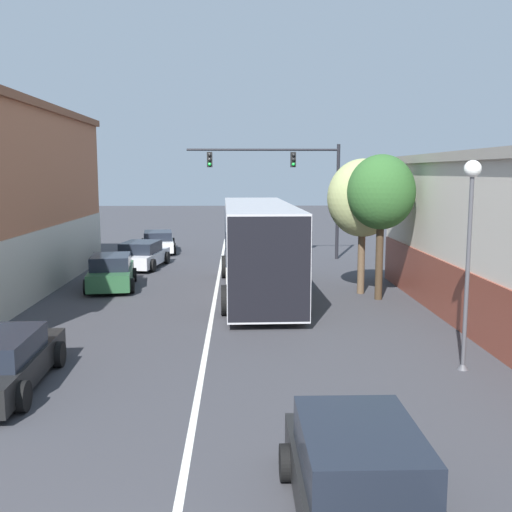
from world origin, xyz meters
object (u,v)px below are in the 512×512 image
object	(u,v)px
parked_car_left_near	(142,255)
parked_car_left_mid	(158,242)
parked_car_left_far	(111,272)
street_tree_near	(363,199)
traffic_signal_gantry	(292,176)
bus	(258,244)
street_lamp	(470,232)
hatchback_foreground	(362,485)
street_tree_far	(381,193)

from	to	relation	value
parked_car_left_near	parked_car_left_mid	xyz separation A→B (m)	(0.04, 5.86, -0.02)
parked_car_left_far	street_tree_near	size ratio (longest dim) A/B	0.82
parked_car_left_near	parked_car_left_far	world-z (taller)	parked_car_left_far
parked_car_left_near	parked_car_left_mid	distance (m)	5.86
parked_car_left_mid	traffic_signal_gantry	distance (m)	9.15
bus	street_tree_near	distance (m)	4.37
traffic_signal_gantry	street_lamp	size ratio (longest dim) A/B	1.64
hatchback_foreground	street_tree_near	xyz separation A→B (m)	(3.18, 15.48, 3.07)
traffic_signal_gantry	street_lamp	xyz separation A→B (m)	(2.45, -18.45, -1.17)
parked_car_left_far	street_tree_far	xyz separation A→B (m)	(10.38, -2.53, 3.29)
bus	parked_car_left_far	distance (m)	6.22
parked_car_left_far	street_lamp	size ratio (longest dim) A/B	0.86
hatchback_foreground	parked_car_left_far	size ratio (longest dim) A/B	1.04
hatchback_foreground	street_tree_far	world-z (taller)	street_tree_far
street_tree_far	bus	bearing A→B (deg)	164.16
hatchback_foreground	traffic_signal_gantry	size ratio (longest dim) A/B	0.55
street_lamp	traffic_signal_gantry	bearing A→B (deg)	97.56
parked_car_left_far	street_lamp	bearing A→B (deg)	-142.55
traffic_signal_gantry	street_tree_near	size ratio (longest dim) A/B	1.57
hatchback_foreground	parked_car_left_mid	size ratio (longest dim) A/B	0.94
parked_car_left_mid	traffic_signal_gantry	world-z (taller)	traffic_signal_gantry
parked_car_left_mid	street_lamp	distance (m)	24.05
street_tree_near	street_tree_far	bearing A→B (deg)	-68.84
bus	parked_car_left_near	world-z (taller)	bus
parked_car_left_near	parked_car_left_far	bearing A→B (deg)	-176.55
street_tree_far	street_lamp	bearing A→B (deg)	-88.85
bus	hatchback_foreground	distance (m)	15.70
street_lamp	street_tree_far	size ratio (longest dim) A/B	0.93
street_tree_near	street_tree_far	xyz separation A→B (m)	(0.43, -1.12, 0.25)
bus	parked_car_left_far	xyz separation A→B (m)	(-5.94, 1.27, -1.31)
parked_car_left_near	parked_car_left_far	distance (m)	5.28
hatchback_foreground	traffic_signal_gantry	bearing A→B (deg)	-2.89
bus	parked_car_left_near	xyz separation A→B (m)	(-5.53, 6.54, -1.33)
parked_car_left_mid	street_lamp	world-z (taller)	street_lamp
hatchback_foreground	street_lamp	bearing A→B (deg)	-30.56
street_lamp	street_tree_far	world-z (taller)	street_tree_far
hatchback_foreground	parked_car_left_near	world-z (taller)	hatchback_foreground
traffic_signal_gantry	street_tree_near	distance (m)	9.54
hatchback_foreground	parked_car_left_far	distance (m)	18.20
street_lamp	bus	bearing A→B (deg)	116.38
bus	traffic_signal_gantry	bearing A→B (deg)	-14.50
hatchback_foreground	street_lamp	distance (m)	7.87
hatchback_foreground	parked_car_left_near	xyz separation A→B (m)	(-6.35, 22.16, -0.00)
street_tree_near	parked_car_left_far	bearing A→B (deg)	171.95
hatchback_foreground	parked_car_left_mid	xyz separation A→B (m)	(-6.31, 28.01, -0.02)
parked_car_left_mid	street_tree_near	world-z (taller)	street_tree_near
parked_car_left_near	street_tree_near	xyz separation A→B (m)	(9.53, -6.68, 3.07)
hatchback_foreground	parked_car_left_mid	distance (m)	28.72
hatchback_foreground	traffic_signal_gantry	xyz separation A→B (m)	(1.32, 24.81, 3.87)
street_tree_far	street_tree_near	bearing A→B (deg)	111.16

